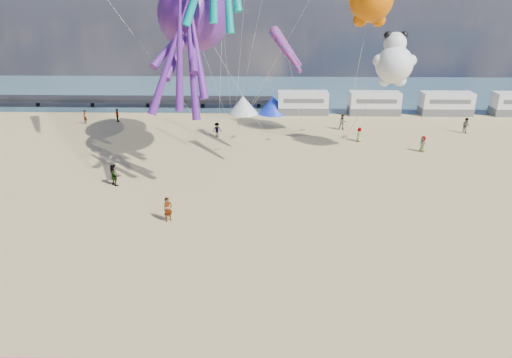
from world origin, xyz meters
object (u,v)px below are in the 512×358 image
(motorhome_2, at_px, (446,104))
(beachgoer_1, at_px, (342,122))
(tent_white, at_px, (243,105))
(beachgoer_0, at_px, (359,135))
(sandbag_e, at_px, (234,137))
(motorhome_1, at_px, (374,103))
(windsock_mid, at_px, (287,47))
(standing_person, at_px, (168,209))
(beachgoer_3, at_px, (117,115))
(tent_blue, at_px, (273,105))
(sandbag_c, at_px, (345,137))
(beachgoer_6, at_px, (423,144))
(beachgoer_7, at_px, (466,125))
(kite_teddy_orange, at_px, (371,0))
(sandbag_a, at_px, (218,149))
(beachgoer_4, at_px, (114,175))
(sandbag_b, at_px, (268,139))
(beachgoer_2, at_px, (217,130))
(motorhome_0, at_px, (303,103))
(windsock_right, at_px, (287,51))
(kite_octopus_purple, at_px, (195,15))
(beachgoer_5, at_px, (85,117))
(kite_panda, at_px, (394,65))

(motorhome_2, relative_size, beachgoer_1, 3.56)
(motorhome_2, height_order, tent_white, motorhome_2)
(beachgoer_0, distance_m, sandbag_e, 13.85)
(motorhome_1, distance_m, windsock_mid, 22.53)
(standing_person, distance_m, beachgoer_3, 29.57)
(tent_white, xyz_separation_m, tent_blue, (4.00, 0.00, 0.00))
(sandbag_c, bearing_deg, beachgoer_6, -33.59)
(tent_white, height_order, beachgoer_7, tent_white)
(kite_teddy_orange, bearing_deg, sandbag_e, -172.29)
(sandbag_a, bearing_deg, beachgoer_1, 29.93)
(beachgoer_4, distance_m, sandbag_b, 18.51)
(sandbag_b, distance_m, sandbag_c, 8.69)
(sandbag_c, bearing_deg, beachgoer_2, -179.72)
(beachgoer_2, height_order, sandbag_c, beachgoer_2)
(tent_white, xyz_separation_m, beachgoer_4, (-9.52, -25.29, -0.28))
(sandbag_e, bearing_deg, motorhome_0, 53.02)
(sandbag_a, relative_size, windsock_right, 0.09)
(sandbag_b, distance_m, windsock_mid, 11.30)
(beachgoer_2, relative_size, kite_teddy_orange, 0.23)
(windsock_mid, bearing_deg, tent_blue, 69.28)
(standing_person, height_order, beachgoer_0, standing_person)
(beachgoer_4, height_order, sandbag_b, beachgoer_4)
(beachgoer_0, bearing_deg, motorhome_2, 179.71)
(beachgoer_1, distance_m, beachgoer_7, 14.09)
(kite_octopus_purple, distance_m, windsock_mid, 8.95)
(tent_white, relative_size, beachgoer_3, 2.46)
(beachgoer_7, bearing_deg, windsock_right, 101.65)
(beachgoer_5, bearing_deg, beachgoer_3, 98.49)
(motorhome_0, bearing_deg, kite_panda, -66.89)
(standing_person, bearing_deg, tent_blue, 37.00)
(sandbag_c, height_order, kite_teddy_orange, kite_teddy_orange)
(tent_blue, distance_m, windsock_mid, 18.91)
(motorhome_0, bearing_deg, sandbag_a, -121.70)
(tent_blue, xyz_separation_m, windsock_mid, (0.99, -16.51, 9.16))
(motorhome_2, distance_m, beachgoer_2, 31.40)
(beachgoer_2, height_order, windsock_right, windsock_right)
(beachgoer_4, relative_size, sandbag_b, 3.69)
(sandbag_e, bearing_deg, kite_teddy_orange, -6.49)
(tent_blue, xyz_separation_m, standing_person, (-7.67, -31.72, -0.30))
(beachgoer_2, xyz_separation_m, beachgoer_3, (-13.26, 6.40, -0.02))
(beachgoer_0, bearing_deg, tent_blue, -95.58)
(windsock_mid, bearing_deg, beachgoer_5, 131.95)
(sandbag_b, height_order, kite_octopus_purple, kite_octopus_purple)
(beachgoer_6, height_order, sandbag_a, beachgoer_6)
(beachgoer_1, bearing_deg, beachgoer_2, -167.81)
(beachgoer_0, xyz_separation_m, kite_octopus_purple, (-16.32, -6.75, 12.53))
(motorhome_2, xyz_separation_m, beachgoer_5, (-46.38, -5.70, -0.65))
(beachgoer_3, bearing_deg, standing_person, -155.48)
(sandbag_a, xyz_separation_m, windsock_right, (6.61, -5.01, 10.36))
(tent_blue, bearing_deg, sandbag_a, -110.04)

